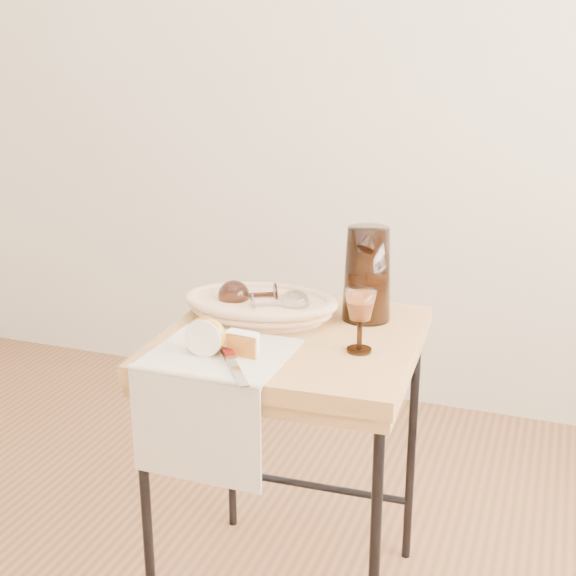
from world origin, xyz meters
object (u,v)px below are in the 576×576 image
at_px(apple_half, 206,335).
at_px(goblet_lying_a, 252,295).
at_px(side_table, 291,473).
at_px(table_knife, 233,362).
at_px(pitcher, 367,274).
at_px(goblet_lying_b, 277,305).
at_px(tea_towel, 221,353).
at_px(wine_goblet, 360,321).
at_px(bread_basket, 261,308).

bearing_deg(apple_half, goblet_lying_a, 88.02).
relative_size(side_table, table_knife, 3.47).
bearing_deg(pitcher, goblet_lying_b, -136.26).
relative_size(tea_towel, apple_half, 3.30).
distance_m(wine_goblet, table_knife, 0.30).
height_order(tea_towel, goblet_lying_a, goblet_lying_a).
distance_m(bread_basket, goblet_lying_b, 0.06).
height_order(goblet_lying_a, pitcher, pitcher).
distance_m(side_table, bread_basket, 0.43).
distance_m(bread_basket, goblet_lying_a, 0.04).
height_order(bread_basket, goblet_lying_b, goblet_lying_b).
height_order(goblet_lying_b, apple_half, apple_half).
xyz_separation_m(goblet_lying_a, table_knife, (0.09, -0.33, -0.04)).
bearing_deg(wine_goblet, side_table, 164.14).
distance_m(tea_towel, pitcher, 0.43).
xyz_separation_m(bread_basket, apple_half, (-0.02, -0.27, 0.02)).
height_order(pitcher, wine_goblet, pitcher).
bearing_deg(goblet_lying_b, tea_towel, -131.18).
bearing_deg(goblet_lying_a, apple_half, 62.99).
bearing_deg(side_table, apple_half, -124.48).
bearing_deg(wine_goblet, bread_basket, 155.97).
height_order(pitcher, apple_half, pitcher).
relative_size(side_table, apple_half, 8.28).
distance_m(tea_towel, goblet_lying_a, 0.27).
distance_m(tea_towel, apple_half, 0.05).
xyz_separation_m(goblet_lying_b, wine_goblet, (0.24, -0.11, 0.02)).
bearing_deg(side_table, goblet_lying_a, 146.23).
xyz_separation_m(tea_towel, apple_half, (-0.03, -0.02, 0.04)).
relative_size(goblet_lying_b, table_knife, 0.54).
height_order(goblet_lying_b, wine_goblet, wine_goblet).
distance_m(goblet_lying_a, table_knife, 0.34).
distance_m(side_table, wine_goblet, 0.49).
relative_size(side_table, wine_goblet, 5.19).
xyz_separation_m(tea_towel, goblet_lying_b, (0.05, 0.23, 0.05)).
bearing_deg(goblet_lying_a, side_table, 117.23).
relative_size(bread_basket, pitcher, 1.26).
distance_m(side_table, apple_half, 0.48).
bearing_deg(table_knife, goblet_lying_a, 160.17).
distance_m(tea_towel, goblet_lying_b, 0.24).
xyz_separation_m(bread_basket, table_knife, (0.06, -0.31, -0.01)).
distance_m(bread_basket, apple_half, 0.27).
height_order(goblet_lying_a, wine_goblet, wine_goblet).
xyz_separation_m(tea_towel, table_knife, (0.06, -0.06, 0.01)).
relative_size(goblet_lying_b, apple_half, 1.29).
distance_m(wine_goblet, apple_half, 0.34).
xyz_separation_m(tea_towel, wine_goblet, (0.28, 0.12, 0.07)).
relative_size(tea_towel, goblet_lying_a, 2.30).
xyz_separation_m(goblet_lying_b, apple_half, (-0.07, -0.24, -0.00)).
distance_m(bread_basket, wine_goblet, 0.32).
height_order(tea_towel, wine_goblet, wine_goblet).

